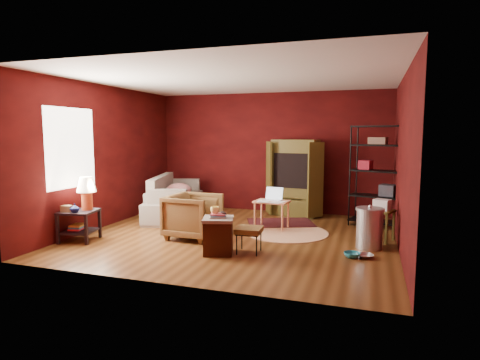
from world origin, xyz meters
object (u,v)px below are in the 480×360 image
object	(u,v)px
side_table	(83,202)
wire_shelving	(377,172)
armchair	(193,214)
hamper	(218,235)
laptop_desk	(272,204)
tv_armoire	(295,176)
sofa	(175,197)

from	to	relation	value
side_table	wire_shelving	world-z (taller)	wire_shelving
armchair	side_table	world-z (taller)	side_table
armchair	hamper	size ratio (longest dim) A/B	1.34
hamper	laptop_desk	bearing A→B (deg)	77.93
armchair	wire_shelving	bearing A→B (deg)	-55.37
tv_armoire	sofa	bearing A→B (deg)	-150.14
hamper	wire_shelving	world-z (taller)	wire_shelving
hamper	side_table	bearing A→B (deg)	179.94
side_table	tv_armoire	xyz separation A→B (m)	(3.09, 3.27, 0.23)
armchair	wire_shelving	size ratio (longest dim) A/B	0.43
hamper	wire_shelving	bearing A→B (deg)	48.86
side_table	tv_armoire	bearing A→B (deg)	46.58
tv_armoire	laptop_desk	bearing A→B (deg)	-89.17
sofa	side_table	size ratio (longest dim) A/B	2.01
laptop_desk	tv_armoire	world-z (taller)	tv_armoire
sofa	armchair	bearing A→B (deg)	-155.87
side_table	laptop_desk	xyz separation A→B (m)	(2.91, 1.85, -0.17)
sofa	wire_shelving	world-z (taller)	wire_shelving
laptop_desk	wire_shelving	size ratio (longest dim) A/B	0.40
side_table	hamper	bearing A→B (deg)	-0.06
laptop_desk	wire_shelving	distance (m)	2.18
wire_shelving	armchair	bearing A→B (deg)	-131.46
laptop_desk	hamper	bearing A→B (deg)	-96.01
wire_shelving	sofa	bearing A→B (deg)	-158.08
armchair	tv_armoire	world-z (taller)	tv_armoire
sofa	hamper	xyz separation A→B (m)	(1.93, -2.27, -0.14)
armchair	hamper	xyz separation A→B (m)	(0.76, -0.74, -0.14)
sofa	armchair	distance (m)	1.92
armchair	hamper	distance (m)	1.07
side_table	hamper	world-z (taller)	side_table
hamper	laptop_desk	world-z (taller)	laptop_desk
armchair	wire_shelving	distance (m)	3.70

